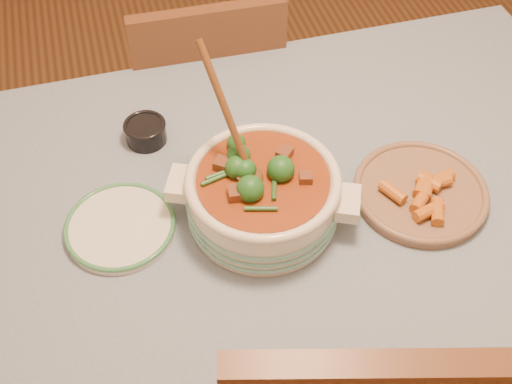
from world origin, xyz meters
TOP-DOWN VIEW (x-y plane):
  - floor at (0.00, 0.00)m, footprint 4.50×4.50m
  - dining_table at (0.00, 0.00)m, footprint 1.68×1.08m
  - stew_casserole at (-0.06, -0.03)m, footprint 0.41×0.41m
  - white_plate at (-0.36, 0.02)m, footprint 0.26×0.26m
  - condiment_bowl at (-0.26, 0.27)m, footprint 0.12×0.12m
  - fried_plate at (0.30, -0.07)m, footprint 0.30×0.30m
  - chair_far at (-0.04, 0.65)m, footprint 0.43×0.43m

SIDE VIEW (x-z plane):
  - floor at x=0.00m, z-range 0.00..0.00m
  - chair_far at x=-0.04m, z-range 0.06..0.96m
  - dining_table at x=0.00m, z-range 0.29..1.04m
  - white_plate at x=-0.36m, z-range 0.76..0.78m
  - fried_plate at x=0.30m, z-range 0.75..0.80m
  - condiment_bowl at x=-0.26m, z-range 0.76..0.81m
  - stew_casserole at x=-0.06m, z-range 0.65..1.03m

